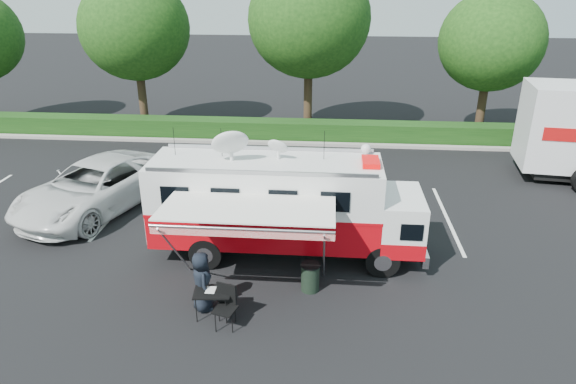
% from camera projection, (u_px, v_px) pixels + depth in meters
% --- Properties ---
extents(ground_plane, '(120.00, 120.00, 0.00)m').
position_uv_depth(ground_plane, '(287.00, 254.00, 15.99)').
color(ground_plane, black).
rests_on(ground_plane, ground).
extents(back_border, '(60.00, 6.14, 8.87)m').
position_uv_depth(back_border, '(331.00, 39.00, 25.74)').
color(back_border, '#9E998E').
rests_on(back_border, ground_plane).
extents(stall_lines, '(24.12, 5.50, 0.01)m').
position_uv_depth(stall_lines, '(280.00, 212.00, 18.77)').
color(stall_lines, silver).
rests_on(stall_lines, ground_plane).
extents(command_truck, '(8.14, 2.24, 3.91)m').
position_uv_depth(command_truck, '(284.00, 205.00, 15.33)').
color(command_truck, black).
rests_on(command_truck, ground_plane).
extents(awning, '(4.44, 2.32, 2.69)m').
position_uv_depth(awning, '(247.00, 213.00, 12.92)').
color(awning, white).
rests_on(awning, ground_plane).
extents(white_suv, '(4.97, 7.10, 1.80)m').
position_uv_depth(white_suv, '(99.00, 209.00, 19.07)').
color(white_suv, silver).
rests_on(white_suv, ground_plane).
extents(person, '(0.81, 0.95, 1.64)m').
position_uv_depth(person, '(204.00, 308.00, 13.42)').
color(person, black).
rests_on(person, ground_plane).
extents(folding_table, '(0.97, 0.73, 0.78)m').
position_uv_depth(folding_table, '(212.00, 293.00, 12.80)').
color(folding_table, black).
rests_on(folding_table, ground_plane).
extents(folding_chair, '(0.64, 0.67, 1.09)m').
position_uv_depth(folding_chair, '(226.00, 302.00, 12.58)').
color(folding_chair, black).
rests_on(folding_chair, ground_plane).
extents(trash_bin, '(0.54, 0.54, 0.81)m').
position_uv_depth(trash_bin, '(310.00, 277.00, 14.05)').
color(trash_bin, black).
rests_on(trash_bin, ground_plane).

